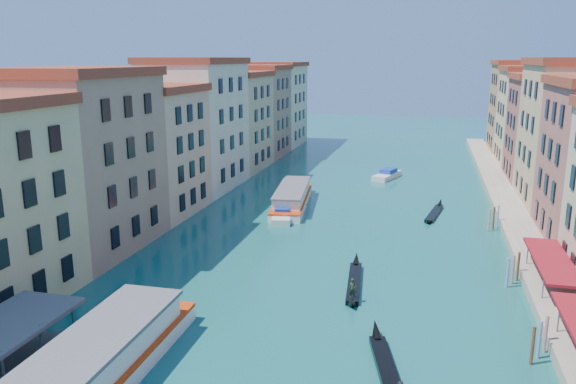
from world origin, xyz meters
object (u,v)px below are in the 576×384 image
at_px(vaporetto_far, 292,197).
at_px(gondola_fore, 354,281).
at_px(gondola_right, 389,374).
at_px(vaporetto_near, 88,371).

distance_m(vaporetto_far, gondola_fore, 30.08).
height_order(vaporetto_far, gondola_fore, vaporetto_far).
xyz_separation_m(gondola_fore, gondola_right, (4.38, -15.52, 0.08)).
height_order(vaporetto_far, gondola_right, vaporetto_far).
bearing_deg(gondola_right, gondola_fore, 91.76).
xyz_separation_m(vaporetto_far, gondola_fore, (12.72, -27.25, -0.83)).
height_order(vaporetto_near, gondola_fore, vaporetto_near).
distance_m(vaporetto_near, gondola_right, 19.53).
relative_size(vaporetto_near, vaporetto_far, 1.20).
xyz_separation_m(vaporetto_near, gondola_fore, (14.12, 21.68, -1.11)).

